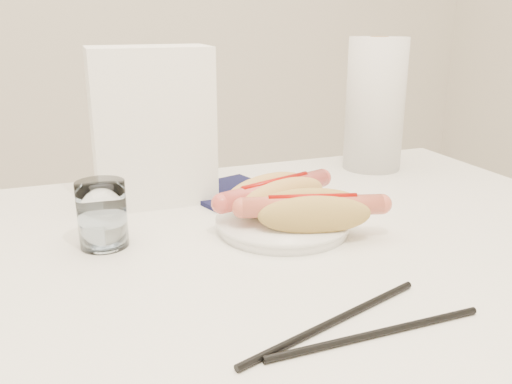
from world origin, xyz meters
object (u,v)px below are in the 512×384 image
object	(u,v)px
table	(239,288)
plate	(283,225)
water_glass	(102,214)
hotdog_left	(275,195)
hotdog_right	(312,212)
napkin_box	(152,126)
paper_towel_roll	(375,105)

from	to	relation	value
table	plate	bearing A→B (deg)	25.54
plate	water_glass	xyz separation A→B (m)	(-0.25, 0.03, 0.04)
table	water_glass	bearing A→B (deg)	156.35
hotdog_left	hotdog_right	world-z (taller)	hotdog_left
plate	water_glass	distance (m)	0.26
table	napkin_box	world-z (taller)	napkin_box
paper_towel_roll	hotdog_left	bearing A→B (deg)	-145.01
plate	table	bearing A→B (deg)	-154.46
plate	paper_towel_roll	xyz separation A→B (m)	(0.31, 0.25, 0.12)
table	hotdog_left	size ratio (longest dim) A/B	6.04
hotdog_left	paper_towel_roll	distance (m)	0.38
hotdog_left	table	bearing A→B (deg)	-156.23
hotdog_right	water_glass	xyz separation A→B (m)	(-0.27, 0.08, 0.00)
hotdog_right	water_glass	bearing A→B (deg)	-179.89
table	hotdog_right	size ratio (longest dim) A/B	6.16
plate	napkin_box	bearing A→B (deg)	126.04
hotdog_right	napkin_box	size ratio (longest dim) A/B	0.77
plate	hotdog_right	distance (m)	0.06
water_glass	paper_towel_roll	bearing A→B (deg)	21.30
hotdog_left	paper_towel_roll	xyz separation A→B (m)	(0.30, 0.21, 0.09)
water_glass	napkin_box	distance (m)	0.21
plate	hotdog_left	xyz separation A→B (m)	(0.00, 0.04, 0.03)
hotdog_right	table	bearing A→B (deg)	-166.88
table	water_glass	size ratio (longest dim) A/B	13.25
table	napkin_box	xyz separation A→B (m)	(-0.06, 0.24, 0.19)
table	paper_towel_roll	bearing A→B (deg)	36.70
table	hotdog_left	xyz separation A→B (m)	(0.09, 0.08, 0.10)
hotdog_left	plate	bearing A→B (deg)	-113.65
napkin_box	table	bearing A→B (deg)	-74.00
table	hotdog_left	bearing A→B (deg)	42.17
hotdog_right	paper_towel_roll	world-z (taller)	paper_towel_roll
plate	napkin_box	xyz separation A→B (m)	(-0.15, 0.20, 0.12)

